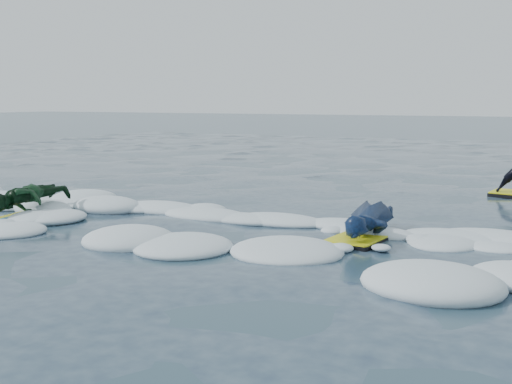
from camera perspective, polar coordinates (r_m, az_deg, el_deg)
ground at (r=8.02m, az=-10.50°, el=-4.04°), size 120.00×120.00×0.00m
foam_band at (r=8.85m, az=-6.51°, el=-2.80°), size 12.00×3.10×0.30m
prone_woman_unit at (r=7.95m, az=9.91°, el=-2.62°), size 0.69×1.59×0.40m
prone_child_unit at (r=9.73m, az=-19.50°, el=-0.76°), size 0.73×1.28×0.48m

